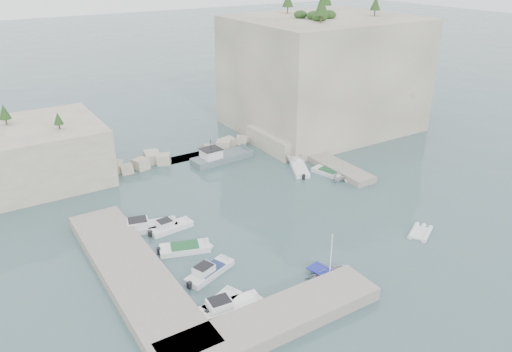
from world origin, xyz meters
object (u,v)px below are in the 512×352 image
tender_east_a (339,180)px  tender_east_c (300,171)px  motorboat_d (210,274)px  inflatable_dinghy (420,234)px  work_boat (222,160)px  motorboat_b (171,230)px  motorboat_c (185,251)px  motorboat_f (229,310)px  tender_east_b (328,174)px  rowboat (329,279)px  tender_east_d (298,161)px  motorboat_a (147,229)px  motorboat_e (222,305)px

tender_east_a → tender_east_c: (-2.37, 4.90, 0.00)m
motorboat_d → inflatable_dinghy: motorboat_d is taller
tender_east_a → work_boat: size_ratio=0.30×
motorboat_b → tender_east_a: size_ratio=1.70×
motorboat_c → tender_east_c: (20.51, 9.34, 0.00)m
motorboat_f → tender_east_b: bearing=39.9°
rowboat → inflatable_dinghy: rowboat is taller
rowboat → tender_east_d: (13.78, 23.02, 0.00)m
tender_east_c → motorboat_a: bearing=125.4°
rowboat → motorboat_f: bearing=71.2°
motorboat_e → tender_east_a: (23.73, 13.28, 0.00)m
tender_east_a → work_boat: 16.19m
motorboat_a → motorboat_f: 15.49m
motorboat_e → motorboat_f: bearing=-103.1°
motorboat_c → inflatable_dinghy: bearing=-6.0°
work_boat → motorboat_a: bearing=-145.8°
motorboat_a → tender_east_d: (24.00, 6.50, 0.00)m
tender_east_c → motorboat_e: bearing=156.6°
rowboat → tender_east_c: rowboat is taller
motorboat_d → tender_east_a: 24.40m
inflatable_dinghy → tender_east_c: 19.16m
inflatable_dinghy → motorboat_d: bearing=138.1°
tender_east_c → work_boat: 10.83m
motorboat_a → inflatable_dinghy: 27.62m
inflatable_dinghy → tender_east_b: bearing=56.1°
motorboat_c → work_boat: 22.50m
motorboat_f → inflatable_dinghy: size_ratio=1.68×
motorboat_e → motorboat_a: bearing=69.6°
inflatable_dinghy → tender_east_d: (1.15, 22.02, 0.00)m
motorboat_b → tender_east_d: size_ratio=1.04×
rowboat → work_boat: bearing=-22.4°
motorboat_b → rowboat: motorboat_b is taller
motorboat_d → rowboat: motorboat_d is taller
motorboat_a → motorboat_e: motorboat_a is taller
motorboat_e → tender_east_b: (23.78, 15.37, 0.00)m
motorboat_e → tender_east_c: same height
motorboat_c → tender_east_a: tender_east_a is taller
tender_east_b → motorboat_f: bearing=110.0°
tender_east_d → motorboat_d: bearing=110.8°
inflatable_dinghy → tender_east_b: (1.64, 16.33, 0.00)m
tender_east_a → motorboat_d: bearing=98.2°
motorboat_e → tender_east_d: size_ratio=0.81×
motorboat_b → tender_east_c: 20.66m
tender_east_c → tender_east_d: bearing=-7.7°
motorboat_d → motorboat_e: 4.34m
motorboat_a → rowboat: (10.22, -16.52, 0.00)m
motorboat_e → motorboat_f: motorboat_f is taller
motorboat_a → motorboat_b: (2.03, -1.37, 0.00)m
work_boat → tender_east_d: bearing=-36.8°
inflatable_dinghy → motorboat_a: bearing=117.7°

